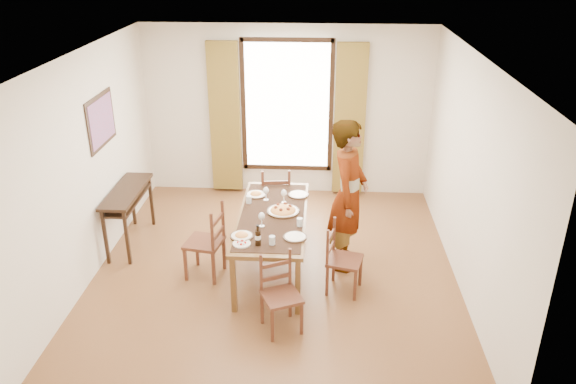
# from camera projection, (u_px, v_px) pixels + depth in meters

# --- Properties ---
(ground) EXTENTS (5.00, 5.00, 0.00)m
(ground) POSITION_uv_depth(u_px,v_px,m) (275.00, 270.00, 7.12)
(ground) COLOR #55351A
(ground) RESTS_ON ground
(room_shell) EXTENTS (4.60, 5.10, 2.74)m
(room_shell) POSITION_uv_depth(u_px,v_px,m) (275.00, 153.00, 6.60)
(room_shell) COLOR silver
(room_shell) RESTS_ON ground
(console_table) EXTENTS (0.38, 1.20, 0.80)m
(console_table) POSITION_uv_depth(u_px,v_px,m) (127.00, 198.00, 7.49)
(console_table) COLOR black
(console_table) RESTS_ON ground
(dining_table) EXTENTS (0.83, 2.01, 0.76)m
(dining_table) POSITION_uv_depth(u_px,v_px,m) (272.00, 219.00, 6.91)
(dining_table) COLOR brown
(dining_table) RESTS_ON ground
(chair_west) EXTENTS (0.50, 0.50, 0.96)m
(chair_west) POSITION_uv_depth(u_px,v_px,m) (207.00, 243.00, 6.85)
(chair_west) COLOR brown
(chair_west) RESTS_ON ground
(chair_north) EXTENTS (0.48, 0.48, 0.96)m
(chair_north) POSITION_uv_depth(u_px,v_px,m) (276.00, 200.00, 7.97)
(chair_north) COLOR brown
(chair_north) RESTS_ON ground
(chair_south) EXTENTS (0.51, 0.51, 0.86)m
(chair_south) POSITION_uv_depth(u_px,v_px,m) (281.00, 296.00, 5.93)
(chair_south) COLOR brown
(chair_south) RESTS_ON ground
(chair_east) EXTENTS (0.47, 0.47, 0.87)m
(chair_east) POSITION_uv_depth(u_px,v_px,m) (342.00, 260.00, 6.57)
(chair_east) COLOR brown
(chair_east) RESTS_ON ground
(man) EXTENTS (0.93, 0.80, 1.93)m
(man) POSITION_uv_depth(u_px,v_px,m) (349.00, 196.00, 6.88)
(man) COLOR #93979B
(man) RESTS_ON ground
(plate_sw) EXTENTS (0.27, 0.27, 0.05)m
(plate_sw) POSITION_uv_depth(u_px,v_px,m) (242.00, 235.00, 6.36)
(plate_sw) COLOR silver
(plate_sw) RESTS_ON dining_table
(plate_se) EXTENTS (0.27, 0.27, 0.05)m
(plate_se) POSITION_uv_depth(u_px,v_px,m) (295.00, 236.00, 6.34)
(plate_se) COLOR silver
(plate_se) RESTS_ON dining_table
(plate_nw) EXTENTS (0.27, 0.27, 0.05)m
(plate_nw) POSITION_uv_depth(u_px,v_px,m) (256.00, 193.00, 7.38)
(plate_nw) COLOR silver
(plate_nw) RESTS_ON dining_table
(plate_ne) EXTENTS (0.27, 0.27, 0.05)m
(plate_ne) POSITION_uv_depth(u_px,v_px,m) (298.00, 193.00, 7.38)
(plate_ne) COLOR silver
(plate_ne) RESTS_ON dining_table
(pasta_platter) EXTENTS (0.40, 0.40, 0.10)m
(pasta_platter) POSITION_uv_depth(u_px,v_px,m) (283.00, 209.00, 6.92)
(pasta_platter) COLOR #C97019
(pasta_platter) RESTS_ON dining_table
(caprese_plate) EXTENTS (0.20, 0.20, 0.04)m
(caprese_plate) POSITION_uv_depth(u_px,v_px,m) (242.00, 243.00, 6.20)
(caprese_plate) COLOR silver
(caprese_plate) RESTS_ON dining_table
(wine_glass_a) EXTENTS (0.08, 0.08, 0.18)m
(wine_glass_a) POSITION_uv_depth(u_px,v_px,m) (262.00, 219.00, 6.56)
(wine_glass_a) COLOR white
(wine_glass_a) RESTS_ON dining_table
(wine_glass_b) EXTENTS (0.08, 0.08, 0.18)m
(wine_glass_b) POSITION_uv_depth(u_px,v_px,m) (284.00, 196.00, 7.15)
(wine_glass_b) COLOR white
(wine_glass_b) RESTS_ON dining_table
(wine_glass_c) EXTENTS (0.08, 0.08, 0.18)m
(wine_glass_c) POSITION_uv_depth(u_px,v_px,m) (266.00, 194.00, 7.22)
(wine_glass_c) COLOR white
(wine_glass_c) RESTS_ON dining_table
(tumbler_a) EXTENTS (0.07, 0.07, 0.10)m
(tumbler_a) POSITION_uv_depth(u_px,v_px,m) (300.00, 222.00, 6.59)
(tumbler_a) COLOR silver
(tumbler_a) RESTS_ON dining_table
(tumbler_b) EXTENTS (0.07, 0.07, 0.10)m
(tumbler_b) POSITION_uv_depth(u_px,v_px,m) (249.00, 199.00, 7.16)
(tumbler_b) COLOR silver
(tumbler_b) RESTS_ON dining_table
(tumbler_c) EXTENTS (0.07, 0.07, 0.10)m
(tumbler_c) POSITION_uv_depth(u_px,v_px,m) (272.00, 240.00, 6.20)
(tumbler_c) COLOR silver
(tumbler_c) RESTS_ON dining_table
(wine_bottle) EXTENTS (0.07, 0.07, 0.25)m
(wine_bottle) POSITION_uv_depth(u_px,v_px,m) (258.00, 235.00, 6.15)
(wine_bottle) COLOR black
(wine_bottle) RESTS_ON dining_table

